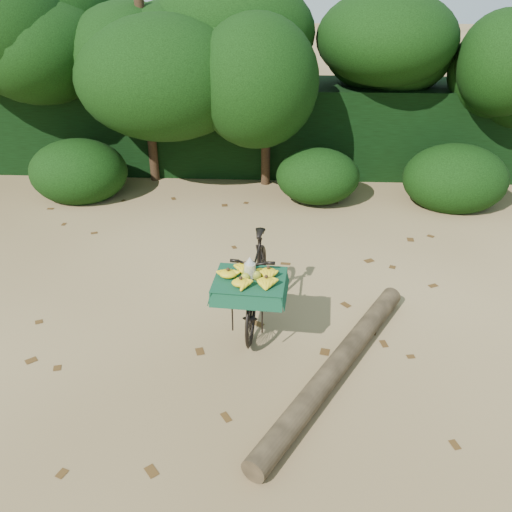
{
  "coord_description": "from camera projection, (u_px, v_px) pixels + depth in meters",
  "views": [
    {
      "loc": [
        0.88,
        -5.25,
        3.95
      ],
      "look_at": [
        0.57,
        0.31,
        0.94
      ],
      "focal_mm": 38.0,
      "sensor_mm": 36.0,
      "label": 1
    }
  ],
  "objects": [
    {
      "name": "vendor_bicycle",
      "position": [
        256.0,
        280.0,
        6.6
      ],
      "size": [
        0.83,
        1.87,
        1.1
      ],
      "rotation": [
        0.0,
        0.0,
        -0.07
      ],
      "color": "black",
      "rests_on": "ground"
    },
    {
      "name": "hedge_backdrop",
      "position": [
        245.0,
        125.0,
        11.64
      ],
      "size": [
        26.0,
        1.8,
        1.8
      ],
      "primitive_type": "cube",
      "color": "black",
      "rests_on": "ground"
    },
    {
      "name": "fallen_log",
      "position": [
        337.0,
        365.0,
        5.86
      ],
      "size": [
        1.87,
        3.02,
        0.24
      ],
      "primitive_type": "cylinder",
      "rotation": [
        1.57,
        0.0,
        -0.52
      ],
      "color": "brown",
      "rests_on": "ground"
    },
    {
      "name": "bush_clumps",
      "position": [
        264.0,
        178.0,
        10.07
      ],
      "size": [
        8.8,
        1.7,
        0.9
      ],
      "primitive_type": null,
      "color": "black",
      "rests_on": "ground"
    },
    {
      "name": "leaf_litter",
      "position": [
        214.0,
        306.0,
        7.1
      ],
      "size": [
        7.0,
        7.3,
        0.01
      ],
      "primitive_type": null,
      "color": "#4B3014",
      "rests_on": "ground"
    },
    {
      "name": "tree_row",
      "position": [
        207.0,
        79.0,
        10.45
      ],
      "size": [
        14.5,
        2.0,
        4.0
      ],
      "primitive_type": null,
      "color": "black",
      "rests_on": "ground"
    },
    {
      "name": "ground",
      "position": [
        207.0,
        336.0,
        6.53
      ],
      "size": [
        80.0,
        80.0,
        0.0
      ],
      "primitive_type": "plane",
      "color": "tan",
      "rests_on": "ground"
    }
  ]
}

